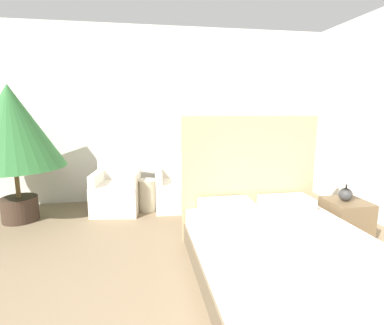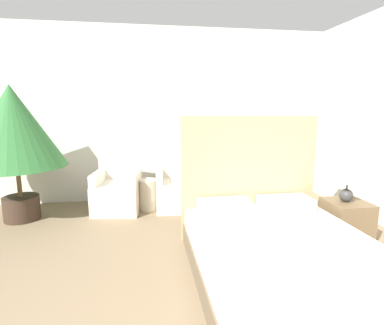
{
  "view_description": "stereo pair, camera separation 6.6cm",
  "coord_description": "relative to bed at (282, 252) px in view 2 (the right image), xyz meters",
  "views": [
    {
      "loc": [
        -0.36,
        -0.97,
        1.59
      ],
      "look_at": [
        0.32,
        3.01,
        0.85
      ],
      "focal_mm": 28.0,
      "sensor_mm": 36.0,
      "label": 1
    },
    {
      "loc": [
        -0.29,
        -0.98,
        1.59
      ],
      "look_at": [
        0.32,
        3.01,
        0.85
      ],
      "focal_mm": 28.0,
      "sensor_mm": 36.0,
      "label": 2
    }
  ],
  "objects": [
    {
      "name": "wall_back",
      "position": [
        -0.93,
        2.77,
        1.18
      ],
      "size": [
        10.0,
        0.06,
        2.9
      ],
      "color": "silver",
      "rests_on": "ground_plane"
    },
    {
      "name": "bed",
      "position": [
        0.0,
        0.0,
        0.0
      ],
      "size": [
        1.66,
        2.16,
        1.49
      ],
      "color": "brown",
      "rests_on": "ground_plane"
    },
    {
      "name": "armchair_near_window_left",
      "position": [
        -1.68,
        2.15,
        0.01
      ],
      "size": [
        0.76,
        0.73,
        0.86
      ],
      "rotation": [
        0.0,
        0.0,
        -0.14
      ],
      "color": "silver",
      "rests_on": "ground_plane"
    },
    {
      "name": "armchair_near_window_right",
      "position": [
        -0.75,
        2.15,
        0.01
      ],
      "size": [
        0.7,
        0.67,
        0.86
      ],
      "rotation": [
        0.0,
        0.0,
        -0.04
      ],
      "color": "silver",
      "rests_on": "ground_plane"
    },
    {
      "name": "potted_palm",
      "position": [
        -3.02,
        2.0,
        1.03
      ],
      "size": [
        1.34,
        1.34,
        1.9
      ],
      "color": "#38281E",
      "rests_on": "ground_plane"
    },
    {
      "name": "nightstand",
      "position": [
        1.13,
        0.66,
        -0.02
      ],
      "size": [
        0.45,
        0.47,
        0.49
      ],
      "color": "brown",
      "rests_on": "ground_plane"
    },
    {
      "name": "table_lamp",
      "position": [
        1.11,
        0.67,
        0.54
      ],
      "size": [
        0.32,
        0.32,
        0.48
      ],
      "color": "#333333",
      "rests_on": "nightstand"
    },
    {
      "name": "side_table",
      "position": [
        -1.22,
        2.13,
        -0.02
      ],
      "size": [
        0.29,
        0.29,
        0.49
      ],
      "color": "#B7AD93",
      "rests_on": "ground_plane"
    }
  ]
}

